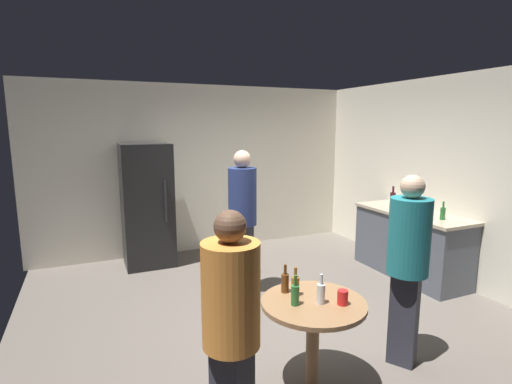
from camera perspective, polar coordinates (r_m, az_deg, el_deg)
ground_plane at (r=4.48m, az=2.10°, el=-18.23°), size 5.20×5.20×0.10m
wall_back at (r=6.47m, az=-7.98°, el=3.38°), size 5.32×0.06×2.70m
wall_side_right at (r=5.67m, az=26.90°, el=1.56°), size 0.06×5.20×2.70m
refrigerator at (r=5.93m, az=-15.66°, el=-1.86°), size 0.70×0.68×1.80m
kitchen_counter at (r=5.80m, az=21.66°, el=-7.02°), size 0.64×1.64×0.90m
kettle at (r=5.69m, az=21.21°, el=-1.91°), size 0.24×0.17×0.18m
wine_bottle_on_counter at (r=5.83m, az=19.39°, el=-1.06°), size 0.08×0.08×0.31m
beer_bottle_on_counter at (r=5.34m, az=25.69°, el=-2.79°), size 0.06×0.06×0.23m
foreground_table at (r=3.14m, az=8.39°, el=-17.28°), size 0.80×0.80×0.73m
beer_bottle_amber at (r=3.14m, az=5.78°, el=-13.45°), size 0.06×0.06×0.23m
beer_bottle_brown at (r=3.19m, az=4.28°, el=-13.04°), size 0.06×0.06×0.23m
beer_bottle_green at (r=2.99m, az=5.75°, el=-14.68°), size 0.06×0.06×0.23m
beer_bottle_clear at (r=3.03m, az=9.49°, el=-14.36°), size 0.06×0.06×0.23m
plastic_cup_red at (r=3.06m, az=12.58°, el=-14.84°), size 0.08×0.08×0.11m
person_in_teal_shirt at (r=3.54m, az=21.38°, el=-8.76°), size 0.47×0.47×1.66m
person_in_orange_shirt at (r=2.38m, az=-3.65°, el=-18.46°), size 0.46×0.46×1.59m
person_in_navy_shirt at (r=4.69m, az=-1.99°, el=-2.78°), size 0.45×0.45×1.77m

